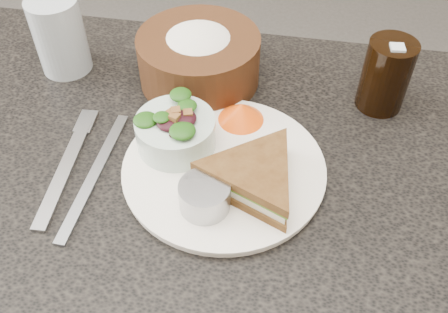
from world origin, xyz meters
TOP-DOWN VIEW (x-y plane):
  - dining_table at (0.00, 0.00)m, footprint 1.00×0.70m
  - dinner_plate at (0.06, 0.01)m, footprint 0.27×0.27m
  - sandwich at (0.10, -0.02)m, footprint 0.21×0.21m
  - salad_bowl at (-0.01, 0.04)m, footprint 0.13×0.13m
  - dressing_ramekin at (0.05, -0.06)m, footprint 0.08×0.08m
  - orange_wedge at (0.07, 0.10)m, footprint 0.09×0.09m
  - fork at (-0.15, -0.03)m, footprint 0.03×0.20m
  - knife at (-0.11, -0.03)m, footprint 0.02×0.23m
  - bread_basket at (-0.02, 0.20)m, footprint 0.20×0.20m
  - cola_glass at (0.27, 0.19)m, footprint 0.09×0.09m
  - water_glass at (-0.24, 0.19)m, footprint 0.10×0.10m

SIDE VIEW (x-z plane):
  - dining_table at x=0.00m, z-range 0.00..0.75m
  - knife at x=-0.11m, z-range 0.75..0.75m
  - fork at x=-0.15m, z-range 0.75..0.76m
  - dinner_plate at x=0.06m, z-range 0.75..0.76m
  - orange_wedge at x=0.07m, z-range 0.76..0.79m
  - dressing_ramekin at x=0.05m, z-range 0.76..0.80m
  - sandwich at x=0.10m, z-range 0.76..0.80m
  - salad_bowl at x=-0.01m, z-range 0.76..0.82m
  - bread_basket at x=-0.02m, z-range 0.75..0.86m
  - cola_glass at x=0.27m, z-range 0.75..0.87m
  - water_glass at x=-0.24m, z-range 0.75..0.87m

